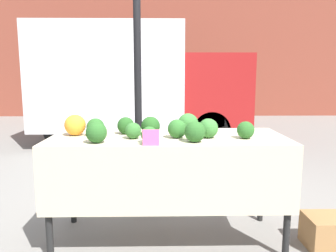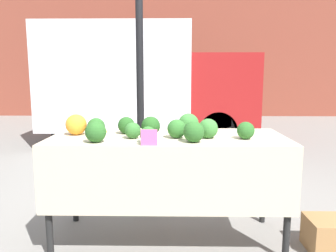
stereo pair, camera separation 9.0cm
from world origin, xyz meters
name	(u,v)px [view 1 (the left image)]	position (x,y,z in m)	size (l,w,h in m)	color
ground_plane	(168,238)	(0.00, 0.00, 0.00)	(40.00, 40.00, 0.00)	gray
building_facade	(163,19)	(0.00, 8.51, 3.14)	(16.00, 0.60, 6.28)	brown
tent_pole	(138,78)	(-0.28, 0.59, 1.32)	(0.07, 0.07, 2.63)	black
parked_truck	(136,82)	(-0.58, 4.24, 1.21)	(4.06, 2.20, 2.28)	silver
market_table	(168,152)	(0.00, -0.06, 0.74)	(1.85, 0.75, 0.86)	beige
orange_cauliflower	(75,125)	(-0.74, 0.04, 0.95)	(0.17, 0.17, 0.17)	orange
romanesco_head	(99,127)	(-0.57, 0.15, 0.91)	(0.12, 0.12, 0.10)	#93B238
broccoli_head_0	(133,131)	(-0.27, -0.11, 0.92)	(0.12, 0.12, 0.12)	#336B2D
broccoli_head_1	(149,135)	(-0.14, -0.27, 0.92)	(0.12, 0.12, 0.12)	#2D6628
broccoli_head_2	(208,128)	(0.31, -0.08, 0.94)	(0.15, 0.15, 0.15)	#387533
broccoli_head_3	(246,130)	(0.59, -0.12, 0.93)	(0.13, 0.13, 0.13)	#285B23
broccoli_head_4	(188,124)	(0.17, 0.10, 0.95)	(0.17, 0.17, 0.17)	#387533
broccoli_head_5	(151,126)	(-0.14, 0.03, 0.94)	(0.15, 0.15, 0.15)	#23511E
broccoli_head_6	(96,132)	(-0.51, -0.26, 0.94)	(0.15, 0.15, 0.15)	#285B23
broccoli_head_7	(126,126)	(-0.34, 0.10, 0.93)	(0.14, 0.14, 0.14)	#23511E
broccoli_head_8	(177,129)	(0.07, -0.09, 0.94)	(0.14, 0.14, 0.14)	#2D6628
broccoli_head_9	(195,132)	(0.19, -0.24, 0.94)	(0.15, 0.15, 0.15)	#285B23
broccoli_head_10	(95,127)	(-0.57, 0.01, 0.93)	(0.14, 0.14, 0.14)	#285B23
price_sign	(151,138)	(-0.12, -0.36, 0.92)	(0.11, 0.01, 0.11)	#F45B9E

